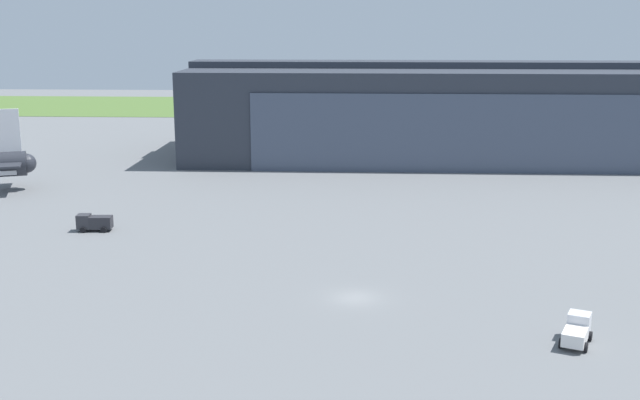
% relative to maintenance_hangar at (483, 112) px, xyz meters
% --- Properties ---
extents(ground_plane, '(440.00, 440.00, 0.00)m').
position_rel_maintenance_hangar_xyz_m(ground_plane, '(-23.32, -79.92, -8.50)').
color(ground_plane, slate).
extents(grass_field_strip, '(440.00, 56.00, 0.08)m').
position_rel_maintenance_hangar_xyz_m(grass_field_strip, '(-23.32, 85.29, -8.46)').
color(grass_field_strip, '#4C6B30').
rests_on(grass_field_strip, ground_plane).
extents(maintenance_hangar, '(109.80, 34.19, 17.91)m').
position_rel_maintenance_hangar_xyz_m(maintenance_hangar, '(0.00, 0.00, 0.00)').
color(maintenance_hangar, '#2D333D').
rests_on(maintenance_hangar, ground_plane).
extents(pushback_tractor, '(4.30, 2.29, 2.09)m').
position_rel_maintenance_hangar_xyz_m(pushback_tractor, '(-55.70, -57.45, -7.39)').
color(pushback_tractor, '#2D2D33').
rests_on(pushback_tractor, ground_plane).
extents(stair_truck, '(3.29, 4.50, 2.21)m').
position_rel_maintenance_hangar_xyz_m(stair_truck, '(-5.41, -89.58, -7.42)').
color(stair_truck, silver).
rests_on(stair_truck, ground_plane).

